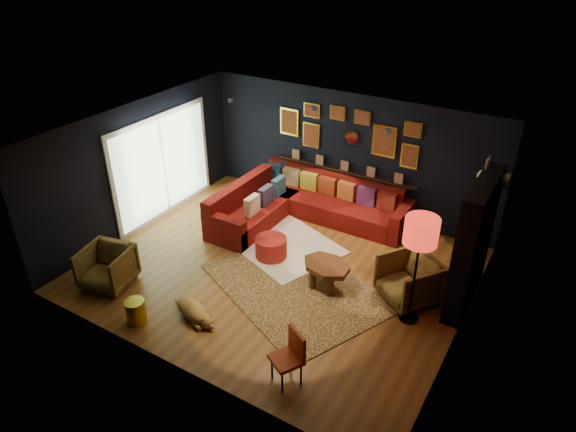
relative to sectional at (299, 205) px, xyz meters
The scene contains 20 objects.
floor 1.94m from the sectional, 71.24° to the right, with size 6.50×6.50×0.00m, color brown.
room_walls 2.29m from the sectional, 71.24° to the right, with size 6.50×6.50×6.50m.
sectional is the anchor object (origin of this frame).
ledge 1.22m from the sectional, 54.82° to the left, with size 3.20×0.12×0.04m, color black.
gallery_wall 1.84m from the sectional, 56.49° to the left, with size 3.15×0.04×1.02m.
sunburst_mirror 1.80m from the sectional, 51.91° to the left, with size 0.47×0.16×0.47m.
fireplace 3.88m from the sectional, 13.77° to the right, with size 0.31×1.60×2.20m.
deer_head 4.15m from the sectional, ahead, with size 0.50×0.28×0.45m.
sliding_door 2.97m from the sectional, 155.08° to the right, with size 0.06×2.80×2.20m.
ceiling_spots 2.53m from the sectional, 58.65° to the right, with size 3.30×2.50×0.06m.
shag_rug 1.09m from the sectional, 80.68° to the right, with size 2.29×1.66×0.03m, color white.
leopard_rug 2.43m from the sectional, 61.23° to the right, with size 3.03×2.16×0.02m, color tan.
coffee_table 2.42m from the sectional, 48.77° to the right, with size 1.04×0.87×0.45m.
pouf 1.57m from the sectional, 79.31° to the right, with size 0.59×0.59×0.39m, color #A41F1B.
armchair_left 4.07m from the sectional, 114.23° to the right, with size 0.78×0.73×0.81m, color #A37C35.
armchair_right 3.24m from the sectional, 25.68° to the right, with size 0.84×0.79×0.87m, color #A37C35.
gold_stool 4.20m from the sectional, 97.66° to the right, with size 0.32×0.32×0.40m, color gold.
orange_chair 4.47m from the sectional, 61.28° to the right, with size 0.53×0.53×0.83m.
floor_lamp 3.84m from the sectional, 30.83° to the right, with size 0.51×0.51×1.85m.
dog 3.61m from the sectional, 88.07° to the right, with size 1.02×0.50×0.32m, color #AF793E, non-canonical shape.
Camera 1 is at (4.12, -6.46, 5.52)m, focal length 32.00 mm.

